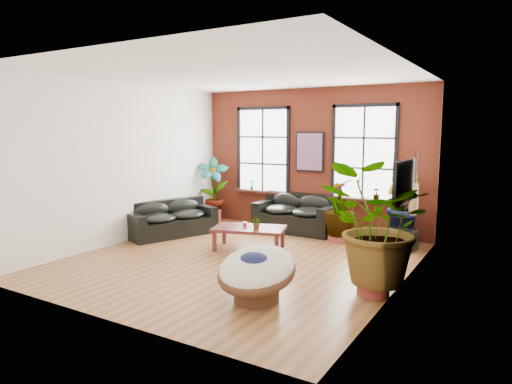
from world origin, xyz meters
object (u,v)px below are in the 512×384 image
sofa_back (297,214)px  coffee_table (249,230)px  sofa_left (171,220)px  papasan_chair (256,272)px

sofa_back → coffee_table: bearing=-91.4°
sofa_left → coffee_table: size_ratio=1.36×
coffee_table → papasan_chair: bearing=-73.7°
sofa_back → sofa_left: sofa_back is taller
sofa_left → papasan_chair: (3.92, -2.59, 0.07)m
coffee_table → papasan_chair: size_ratio=1.36×
sofa_back → papasan_chair: bearing=-70.1°
sofa_back → papasan_chair: (1.54, -4.52, 0.03)m
coffee_table → sofa_back: bearing=70.0°
sofa_back → papasan_chair: size_ratio=1.66×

